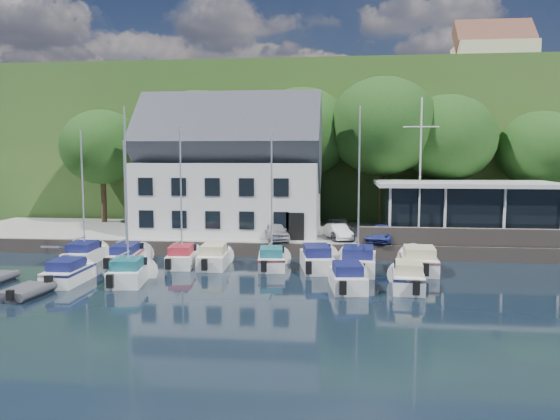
# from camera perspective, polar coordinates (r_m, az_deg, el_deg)

# --- Properties ---
(ground) EXTENTS (180.00, 180.00, 0.00)m
(ground) POSITION_cam_1_polar(r_m,az_deg,el_deg) (27.05, 2.54, -9.40)
(ground) COLOR black
(ground) RESTS_ON ground
(quay) EXTENTS (60.00, 13.00, 1.00)m
(quay) POSITION_cam_1_polar(r_m,az_deg,el_deg) (44.08, 4.07, -2.86)
(quay) COLOR gray
(quay) RESTS_ON ground
(quay_face) EXTENTS (60.00, 0.30, 1.00)m
(quay_face) POSITION_cam_1_polar(r_m,az_deg,el_deg) (37.67, 3.67, -4.32)
(quay_face) COLOR #5B5049
(quay_face) RESTS_ON ground
(hillside) EXTENTS (160.00, 75.00, 16.00)m
(hillside) POSITION_cam_1_polar(r_m,az_deg,el_deg) (88.09, 5.29, 6.28)
(hillside) COLOR #2A511E
(hillside) RESTS_ON ground
(field_patch) EXTENTS (50.00, 30.00, 0.30)m
(field_patch) POSITION_cam_1_polar(r_m,az_deg,el_deg) (96.70, 10.26, 10.99)
(field_patch) COLOR #576231
(field_patch) RESTS_ON hillside
(farmhouse) EXTENTS (10.40, 7.00, 8.20)m
(farmhouse) POSITION_cam_1_polar(r_m,az_deg,el_deg) (81.71, 21.37, 14.49)
(farmhouse) COLOR beige
(farmhouse) RESTS_ON hillside
(harbor_building) EXTENTS (14.40, 8.20, 8.70)m
(harbor_building) POSITION_cam_1_polar(r_m,az_deg,el_deg) (43.48, -5.21, 3.43)
(harbor_building) COLOR silver
(harbor_building) RESTS_ON quay
(club_pavilion) EXTENTS (13.20, 7.20, 4.10)m
(club_pavilion) POSITION_cam_1_polar(r_m,az_deg,el_deg) (43.26, 18.73, 0.09)
(club_pavilion) COLOR black
(club_pavilion) RESTS_ON quay
(seawall) EXTENTS (18.00, 0.50, 1.20)m
(seawall) POSITION_cam_1_polar(r_m,az_deg,el_deg) (39.23, 21.52, -2.69)
(seawall) COLOR #5B5049
(seawall) RESTS_ON quay
(gangway) EXTENTS (1.20, 6.00, 1.40)m
(gangway) POSITION_cam_1_polar(r_m,az_deg,el_deg) (40.14, -20.82, -4.79)
(gangway) COLOR silver
(gangway) RESTS_ON ground
(car_silver) EXTENTS (2.69, 4.07, 1.29)m
(car_silver) POSITION_cam_1_polar(r_m,az_deg,el_deg) (39.17, -0.51, -2.23)
(car_silver) COLOR #B7B7BC
(car_silver) RESTS_ON quay
(car_white) EXTENTS (2.27, 3.61, 1.12)m
(car_white) POSITION_cam_1_polar(r_m,az_deg,el_deg) (39.74, 6.10, -2.27)
(car_white) COLOR silver
(car_white) RESTS_ON quay
(car_dgrey) EXTENTS (2.17, 4.33, 1.21)m
(car_dgrey) POSITION_cam_1_polar(r_m,az_deg,el_deg) (40.31, 6.38, -2.10)
(car_dgrey) COLOR #2F3035
(car_dgrey) RESTS_ON quay
(car_blue) EXTENTS (2.31, 3.89, 1.25)m
(car_blue) POSITION_cam_1_polar(r_m,az_deg,el_deg) (39.20, 10.51, -2.35)
(car_blue) COLOR navy
(car_blue) RESTS_ON quay
(flagpole) EXTENTS (2.41, 0.20, 10.04)m
(flagpole) POSITION_cam_1_polar(r_m,az_deg,el_deg) (39.11, 14.44, 4.01)
(flagpole) COLOR silver
(flagpole) RESTS_ON quay
(tree_0) EXTENTS (7.46, 7.46, 10.20)m
(tree_0) POSITION_cam_1_polar(r_m,az_deg,el_deg) (52.24, -18.04, 4.37)
(tree_0) COLOR #133810
(tree_0) RESTS_ON quay
(tree_1) EXTENTS (8.62, 8.62, 11.78)m
(tree_1) POSITION_cam_1_polar(r_m,az_deg,el_deg) (48.96, -8.47, 5.45)
(tree_1) COLOR #133810
(tree_1) RESTS_ON quay
(tree_2) EXTENTS (8.82, 8.82, 12.05)m
(tree_2) POSITION_cam_1_polar(r_m,az_deg,el_deg) (48.61, 2.31, 5.66)
(tree_2) COLOR #133810
(tree_2) RESTS_ON quay
(tree_3) EXTENTS (9.29, 9.29, 12.70)m
(tree_3) POSITION_cam_1_polar(r_m,az_deg,el_deg) (47.44, 10.66, 5.96)
(tree_3) COLOR #133810
(tree_3) RESTS_ON quay
(tree_4) EXTENTS (8.20, 8.20, 11.21)m
(tree_4) POSITION_cam_1_polar(r_m,az_deg,el_deg) (48.61, 17.02, 4.92)
(tree_4) COLOR #133810
(tree_4) RESTS_ON quay
(tree_5) EXTENTS (7.17, 7.17, 9.81)m
(tree_5) POSITION_cam_1_polar(r_m,az_deg,el_deg) (51.16, 25.49, 3.86)
(tree_5) COLOR #133810
(tree_5) RESTS_ON quay
(boat_r1_0) EXTENTS (2.30, 5.97, 8.49)m
(boat_r1_0) POSITION_cam_1_polar(r_m,az_deg,el_deg) (38.00, -19.90, 1.13)
(boat_r1_0) COLOR silver
(boat_r1_0) RESTS_ON ground
(boat_r1_1) EXTENTS (2.63, 6.37, 8.25)m
(boat_r1_1) POSITION_cam_1_polar(r_m,az_deg,el_deg) (36.57, -15.87, 0.89)
(boat_r1_1) COLOR silver
(boat_r1_1) RESTS_ON ground
(boat_r1_2) EXTENTS (2.41, 5.55, 8.27)m
(boat_r1_2) POSITION_cam_1_polar(r_m,az_deg,el_deg) (35.24, -10.29, 0.87)
(boat_r1_2) COLOR silver
(boat_r1_2) RESTS_ON ground
(boat_r1_3) EXTENTS (2.12, 5.60, 1.46)m
(boat_r1_3) POSITION_cam_1_polar(r_m,az_deg,el_deg) (35.09, -6.87, -4.72)
(boat_r1_3) COLOR silver
(boat_r1_3) RESTS_ON ground
(boat_r1_4) EXTENTS (2.37, 5.12, 8.29)m
(boat_r1_4) POSITION_cam_1_polar(r_m,az_deg,el_deg) (33.87, -0.89, 0.78)
(boat_r1_4) COLOR silver
(boat_r1_4) RESTS_ON ground
(boat_r1_5) EXTENTS (2.92, 6.44, 1.54)m
(boat_r1_5) POSITION_cam_1_polar(r_m,az_deg,el_deg) (34.09, 3.88, -4.92)
(boat_r1_5) COLOR silver
(boat_r1_5) RESTS_ON ground
(boat_r1_6) EXTENTS (2.73, 6.36, 9.49)m
(boat_r1_6) POSITION_cam_1_polar(r_m,az_deg,el_deg) (33.23, 8.24, 1.66)
(boat_r1_6) COLOR silver
(boat_r1_6) RESTS_ON ground
(boat_r1_7) EXTENTS (2.55, 5.78, 1.57)m
(boat_r1_7) POSITION_cam_1_polar(r_m,az_deg,el_deg) (34.37, 14.28, -4.98)
(boat_r1_7) COLOR silver
(boat_r1_7) RESTS_ON ground
(boat_r2_0) EXTENTS (1.98, 5.21, 1.37)m
(boat_r2_0) POSITION_cam_1_polar(r_m,az_deg,el_deg) (32.63, -21.24, -5.93)
(boat_r2_0) COLOR silver
(boat_r2_0) RESTS_ON ground
(boat_r2_1) EXTENTS (2.61, 5.01, 8.76)m
(boat_r2_1) POSITION_cam_1_polar(r_m,az_deg,el_deg) (30.91, -15.73, 0.54)
(boat_r2_1) COLOR silver
(boat_r2_1) RESTS_ON ground
(boat_r2_3) EXTENTS (2.48, 5.51, 1.40)m
(boat_r2_3) POSITION_cam_1_polar(r_m,az_deg,el_deg) (29.40, 7.05, -6.81)
(boat_r2_3) COLOR silver
(boat_r2_3) RESTS_ON ground
(boat_r2_4) EXTENTS (2.14, 5.38, 1.49)m
(boat_r2_4) POSITION_cam_1_polar(r_m,az_deg,el_deg) (29.86, 13.25, -6.64)
(boat_r2_4) COLOR silver
(boat_r2_4) RESTS_ON ground
(dinghy_1) EXTENTS (2.01, 3.11, 0.70)m
(dinghy_1) POSITION_cam_1_polar(r_m,az_deg,el_deg) (30.37, -25.09, -7.59)
(dinghy_1) COLOR #3A3A3F
(dinghy_1) RESTS_ON ground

